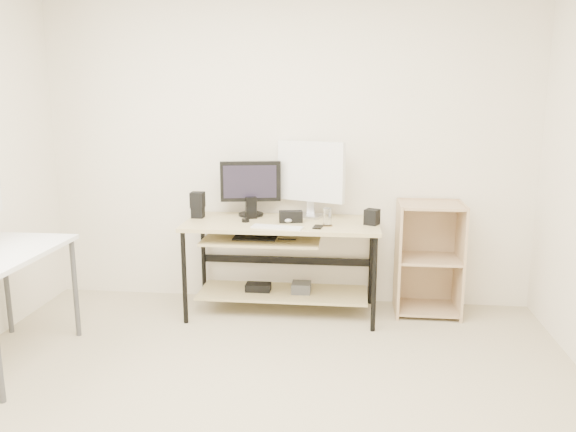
# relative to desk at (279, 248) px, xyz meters

# --- Properties ---
(room) EXTENTS (4.01, 4.01, 2.62)m
(room) POSITION_rel_desk_xyz_m (-0.11, -1.62, 0.78)
(room) COLOR #BAAD8F
(room) RESTS_ON ground
(desk) EXTENTS (1.50, 0.65, 0.75)m
(desk) POSITION_rel_desk_xyz_m (0.00, 0.00, 0.00)
(desk) COLOR tan
(desk) RESTS_ON ground
(shelf_unit) EXTENTS (0.50, 0.40, 0.90)m
(shelf_unit) POSITION_rel_desk_xyz_m (1.18, 0.16, -0.09)
(shelf_unit) COLOR tan
(shelf_unit) RESTS_ON ground
(black_monitor) EXTENTS (0.49, 0.20, 0.44)m
(black_monitor) POSITION_rel_desk_xyz_m (-0.25, 0.19, 0.47)
(black_monitor) COLOR black
(black_monitor) RESTS_ON desk
(white_imac) EXTENTS (0.55, 0.26, 0.61)m
(white_imac) POSITION_rel_desk_xyz_m (0.24, 0.20, 0.56)
(white_imac) COLOR silver
(white_imac) RESTS_ON desk
(keyboard) EXTENTS (0.39, 0.17, 0.01)m
(keyboard) POSITION_rel_desk_xyz_m (0.02, -0.23, 0.22)
(keyboard) COLOR white
(keyboard) RESTS_ON desk
(mouse) EXTENTS (0.12, 0.15, 0.04)m
(mouse) POSITION_rel_desk_xyz_m (0.07, -0.02, 0.23)
(mouse) COLOR #B9B9BE
(mouse) RESTS_ON desk
(center_speaker) EXTENTS (0.19, 0.11, 0.09)m
(center_speaker) POSITION_rel_desk_xyz_m (0.10, -0.02, 0.26)
(center_speaker) COLOR black
(center_speaker) RESTS_ON desk
(speaker_left) EXTENTS (0.10, 0.10, 0.21)m
(speaker_left) POSITION_rel_desk_xyz_m (-0.66, 0.07, 0.32)
(speaker_left) COLOR black
(speaker_left) RESTS_ON desk
(speaker_right) EXTENTS (0.13, 0.13, 0.12)m
(speaker_right) POSITION_rel_desk_xyz_m (0.72, -0.03, 0.27)
(speaker_right) COLOR black
(speaker_right) RESTS_ON desk
(audio_controller) EXTENTS (0.10, 0.08, 0.17)m
(audio_controller) POSITION_rel_desk_xyz_m (-0.23, 0.09, 0.30)
(audio_controller) COLOR black
(audio_controller) RESTS_ON desk
(volume_puck) EXTENTS (0.08, 0.08, 0.03)m
(volume_puck) POSITION_rel_desk_xyz_m (-0.25, -0.05, 0.22)
(volume_puck) COLOR black
(volume_puck) RESTS_ON desk
(smartphone) EXTENTS (0.08, 0.13, 0.01)m
(smartphone) POSITION_rel_desk_xyz_m (0.32, -0.18, 0.22)
(smartphone) COLOR black
(smartphone) RESTS_ON desk
(coaster) EXTENTS (0.08, 0.08, 0.01)m
(coaster) POSITION_rel_desk_xyz_m (0.38, -0.11, 0.21)
(coaster) COLOR olive
(coaster) RESTS_ON desk
(drinking_glass) EXTENTS (0.07, 0.07, 0.13)m
(drinking_glass) POSITION_rel_desk_xyz_m (0.38, -0.11, 0.28)
(drinking_glass) COLOR white
(drinking_glass) RESTS_ON coaster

